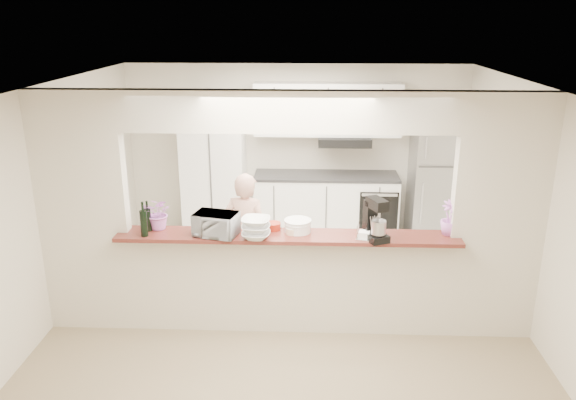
# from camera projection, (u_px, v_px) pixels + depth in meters

# --- Properties ---
(floor) EXTENTS (6.00, 6.00, 0.00)m
(floor) POSITION_uv_depth(u_px,v_px,m) (288.00, 328.00, 5.94)
(floor) COLOR gray
(floor) RESTS_ON ground
(tile_overlay) EXTENTS (5.00, 2.90, 0.01)m
(tile_overlay) POSITION_uv_depth(u_px,v_px,m) (293.00, 266.00, 7.41)
(tile_overlay) COLOR silver
(tile_overlay) RESTS_ON floor
(partition) EXTENTS (5.00, 0.15, 2.50)m
(partition) POSITION_uv_depth(u_px,v_px,m) (288.00, 195.00, 5.48)
(partition) COLOR beige
(partition) RESTS_ON floor
(bar_counter) EXTENTS (3.40, 0.38, 1.09)m
(bar_counter) POSITION_uv_depth(u_px,v_px,m) (288.00, 279.00, 5.76)
(bar_counter) COLOR beige
(bar_counter) RESTS_ON floor
(kitchen_cabinets) EXTENTS (3.15, 0.62, 2.25)m
(kitchen_cabinets) POSITION_uv_depth(u_px,v_px,m) (283.00, 171.00, 8.23)
(kitchen_cabinets) COLOR white
(kitchen_cabinets) RESTS_ON floor
(refrigerator) EXTENTS (0.75, 0.70, 1.70)m
(refrigerator) POSITION_uv_depth(u_px,v_px,m) (437.00, 183.00, 8.11)
(refrigerator) COLOR #9D9DA2
(refrigerator) RESTS_ON floor
(flower_left) EXTENTS (0.35, 0.32, 0.34)m
(flower_left) POSITION_uv_depth(u_px,v_px,m) (159.00, 213.00, 5.65)
(flower_left) COLOR pink
(flower_left) RESTS_ON bar_counter
(wine_bottle_a) EXTENTS (0.06, 0.06, 0.31)m
(wine_bottle_a) POSITION_uv_depth(u_px,v_px,m) (148.00, 219.00, 5.61)
(wine_bottle_a) COLOR black
(wine_bottle_a) RESTS_ON bar_counter
(wine_bottle_b) EXTENTS (0.07, 0.07, 0.35)m
(wine_bottle_b) POSITION_uv_depth(u_px,v_px,m) (144.00, 223.00, 5.47)
(wine_bottle_b) COLOR black
(wine_bottle_b) RESTS_ON bar_counter
(toaster_oven) EXTENTS (0.47, 0.37, 0.23)m
(toaster_oven) POSITION_uv_depth(u_px,v_px,m) (216.00, 224.00, 5.50)
(toaster_oven) COLOR #B5B5BA
(toaster_oven) RESTS_ON bar_counter
(serving_bowls) EXTENTS (0.30, 0.30, 0.21)m
(serving_bowls) POSITION_uv_depth(u_px,v_px,m) (256.00, 229.00, 5.42)
(serving_bowls) COLOR silver
(serving_bowls) RESTS_ON bar_counter
(plate_stack_a) EXTENTS (0.27, 0.27, 0.13)m
(plate_stack_a) POSITION_uv_depth(u_px,v_px,m) (298.00, 226.00, 5.60)
(plate_stack_a) COLOR white
(plate_stack_a) RESTS_ON bar_counter
(plate_stack_b) EXTENTS (0.27, 0.27, 0.10)m
(plate_stack_b) POSITION_uv_depth(u_px,v_px,m) (298.00, 227.00, 5.61)
(plate_stack_b) COLOR white
(plate_stack_b) RESTS_ON bar_counter
(red_bowl) EXTENTS (0.15, 0.15, 0.07)m
(red_bowl) POSITION_uv_depth(u_px,v_px,m) (273.00, 226.00, 5.67)
(red_bowl) COLOR maroon
(red_bowl) RESTS_ON bar_counter
(tan_bowl) EXTENTS (0.14, 0.14, 0.06)m
(tan_bowl) POSITION_uv_depth(u_px,v_px,m) (293.00, 231.00, 5.56)
(tan_bowl) COLOR beige
(tan_bowl) RESTS_ON bar_counter
(utensil_caddy) EXTENTS (0.28, 0.19, 0.24)m
(utensil_caddy) POSITION_uv_depth(u_px,v_px,m) (370.00, 230.00, 5.39)
(utensil_caddy) COLOR silver
(utensil_caddy) RESTS_ON bar_counter
(stand_mixer) EXTENTS (0.28, 0.33, 0.42)m
(stand_mixer) POSITION_uv_depth(u_px,v_px,m) (375.00, 221.00, 5.38)
(stand_mixer) COLOR black
(stand_mixer) RESTS_ON bar_counter
(flower_right) EXTENTS (0.23, 0.23, 0.35)m
(flower_right) POSITION_uv_depth(u_px,v_px,m) (450.00, 218.00, 5.50)
(flower_right) COLOR #D170CB
(flower_right) RESTS_ON bar_counter
(person) EXTENTS (0.60, 0.47, 1.46)m
(person) POSITION_uv_depth(u_px,v_px,m) (246.00, 234.00, 6.52)
(person) COLOR #DFA591
(person) RESTS_ON floor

